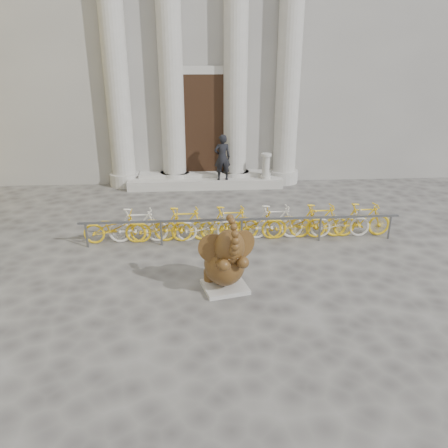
{
  "coord_description": "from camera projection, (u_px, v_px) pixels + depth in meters",
  "views": [
    {
      "loc": [
        -0.43,
        -7.3,
        4.93
      ],
      "look_at": [
        0.25,
        2.45,
        1.1
      ],
      "focal_mm": 35.0,
      "sensor_mm": 36.0,
      "label": 1
    }
  ],
  "objects": [
    {
      "name": "bike_rack",
      "position": [
        240.0,
        223.0,
        12.22
      ],
      "size": [
        8.82,
        0.53,
        1.0
      ],
      "color": "slate",
      "rests_on": "ground"
    },
    {
      "name": "classical_building",
      "position": [
        200.0,
        29.0,
        20.29
      ],
      "size": [
        22.0,
        10.7,
        12.0
      ],
      "color": "gray",
      "rests_on": "ground"
    },
    {
      "name": "balustrade_post",
      "position": [
        266.0,
        167.0,
        16.91
      ],
      "size": [
        0.4,
        0.4,
        0.98
      ],
      "color": "#A8A59E",
      "rests_on": "entrance_steps"
    },
    {
      "name": "entrance_steps",
      "position": [
        205.0,
        182.0,
        17.27
      ],
      "size": [
        6.0,
        1.2,
        0.36
      ],
      "primitive_type": "cube",
      "color": "#A8A59E",
      "rests_on": "ground"
    },
    {
      "name": "elephant_statue",
      "position": [
        225.0,
        262.0,
        9.53
      ],
      "size": [
        1.23,
        1.48,
        1.89
      ],
      "rotation": [
        0.0,
        0.0,
        0.23
      ],
      "color": "#A8A59E",
      "rests_on": "ground"
    },
    {
      "name": "ground",
      "position": [
        220.0,
        321.0,
        8.6
      ],
      "size": [
        80.0,
        80.0,
        0.0
      ],
      "primitive_type": "plane",
      "color": "#474442",
      "rests_on": "ground"
    },
    {
      "name": "pedestrian",
      "position": [
        222.0,
        157.0,
        16.6
      ],
      "size": [
        0.69,
        0.51,
        1.75
      ],
      "primitive_type": "imported",
      "rotation": [
        0.0,
        0.0,
        3.29
      ],
      "color": "black",
      "rests_on": "entrance_steps"
    }
  ]
}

